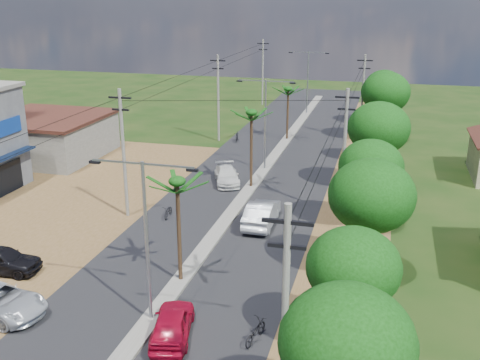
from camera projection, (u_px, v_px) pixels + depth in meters
The scene contains 32 objects.
ground at pixel (151, 321), 26.91m from camera, with size 160.00×160.00×0.00m, color black.
road at pixel (235, 210), 40.65m from camera, with size 12.00×110.00×0.04m, color black.
median at pixel (245, 195), 43.38m from camera, with size 1.00×90.00×0.18m, color #605E56.
dirt_shoulder_east at pixel (353, 222), 38.57m from camera, with size 5.00×90.00×0.03m, color #52401C.
low_shed at pixel (47, 136), 53.41m from camera, with size 10.40×10.40×3.95m.
tree_east_a at pixel (347, 343), 17.67m from camera, with size 4.40×4.40×6.37m.
tree_east_b at pixel (353, 267), 23.33m from camera, with size 4.00×4.00×5.83m.
tree_east_c at pixel (372, 196), 29.41m from camera, with size 4.60×4.60×6.83m.
tree_east_d at pixel (371, 167), 36.07m from camera, with size 4.20×4.20×6.13m.
tree_east_e at pixel (379, 128), 43.11m from camera, with size 4.80×4.80×7.14m.
tree_east_f at pixel (376, 121), 50.92m from camera, with size 3.80×3.80×5.52m.
tree_east_g at pixel (386, 92), 57.67m from camera, with size 5.00×5.00×7.38m.
tree_east_h at pixel (384, 86), 65.27m from camera, with size 4.40×4.40×6.52m.
palm_median_near at pixel (177, 186), 28.82m from camera, with size 2.00×2.00×6.15m.
palm_median_mid at pixel (252, 116), 43.37m from camera, with size 2.00×2.00×6.55m.
palm_median_far at pixel (288, 91), 58.23m from camera, with size 2.00×2.00×5.85m.
streetlight_near at pixel (146, 230), 25.39m from camera, with size 5.10×0.18×8.00m.
streetlight_mid at pixel (265, 117), 48.30m from camera, with size 5.10×0.18×8.00m.
streetlight_far at pixel (308, 77), 71.21m from camera, with size 5.10×0.18×8.00m.
utility_pole_w_b at pixel (123, 151), 38.11m from camera, with size 1.60×0.24×9.00m.
utility_pole_w_c at pixel (218, 96), 58.27m from camera, with size 1.60×0.24×9.00m.
utility_pole_w_d at pixel (263, 70), 77.51m from camera, with size 1.60×0.24×9.00m.
utility_pole_e_a at pixel (285, 326), 18.07m from camera, with size 1.60×0.24×9.00m.
utility_pole_e_b at pixel (344, 150), 38.23m from camera, with size 1.60×0.24×9.00m.
utility_pole_e_c at pixel (363, 96), 58.39m from camera, with size 1.60×0.24×9.00m.
car_red_near at pixel (172, 324), 25.38m from camera, with size 1.69×4.21×1.44m, color maroon.
car_silver_mid at pixel (262, 214), 37.82m from camera, with size 1.74×5.00×1.65m, color #AEB2B7.
car_white_far at pixel (227, 176), 46.15m from camera, with size 1.84×4.53×1.32m, color #B9B9B5.
car_parked_dark at pixel (2, 260), 31.39m from camera, with size 1.77×4.40×1.50m, color black.
moto_rider_east at pixel (255, 332), 25.20m from camera, with size 0.65×1.86×0.97m, color black.
moto_rider_west_a at pixel (168, 212), 39.17m from camera, with size 0.58×1.68×0.88m, color black.
moto_rider_west_b at pixel (237, 137), 59.14m from camera, with size 0.48×1.69×1.02m, color black.
Camera 1 is at (10.14, -21.48, 14.97)m, focal length 42.00 mm.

